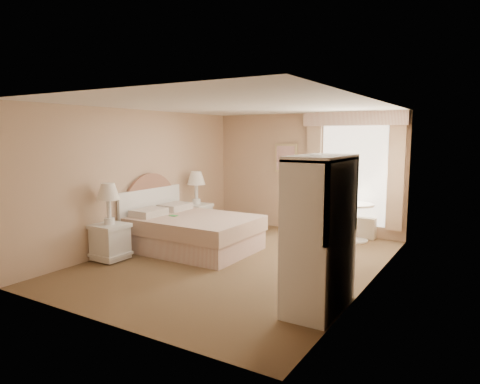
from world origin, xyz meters
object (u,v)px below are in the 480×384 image
Objects in this scene: bed at (190,231)px; cafe_chair at (321,211)px; round_table at (355,216)px; nightstand_near at (110,232)px; nightstand_far at (197,210)px; armoire at (320,247)px.

bed is 2.56m from cafe_chair.
bed is 3.19m from round_table.
nightstand_near is 1.26× the size of cafe_chair.
bed is 1.65× the size of nightstand_far.
nightstand_near is at bearing -104.65° from cafe_chair.
bed reaches higher than nightstand_far.
cafe_chair is 3.38m from armoire.
nightstand_near is at bearing -90.00° from nightstand_far.
nightstand_near is at bearing -120.78° from bed.
round_table is (2.34, 2.16, 0.14)m from bed.
nightstand_near is at bearing -132.28° from round_table.
nightstand_far is (-0.72, 1.15, 0.14)m from bed.
nightstand_far is at bearing -161.74° from round_table.
cafe_chair is (-0.58, -0.31, 0.09)m from round_table.
round_table is 3.54m from armoire.
nightstand_far is at bearing 90.00° from nightstand_near.
cafe_chair is 0.55× the size of armoire.
bed is 1.68× the size of nightstand_near.
armoire is at bearing -45.27° from cafe_chair.
round_table is (3.06, 1.01, 0.01)m from nightstand_far.
bed is at bearing -109.20° from cafe_chair.
armoire is (2.93, -1.32, 0.41)m from bed.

